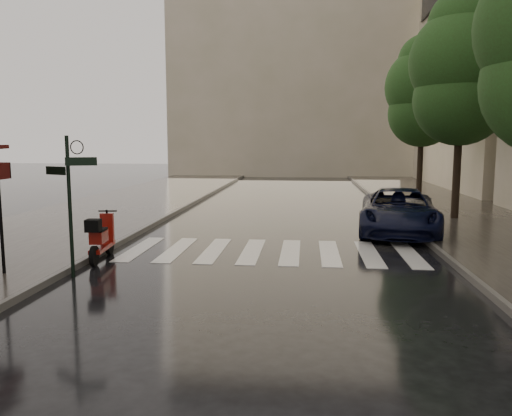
# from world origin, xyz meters

# --- Properties ---
(ground) EXTENTS (120.00, 120.00, 0.00)m
(ground) POSITION_xyz_m (0.00, 0.00, 0.00)
(ground) COLOR black
(ground) RESTS_ON ground
(sidewalk_near) EXTENTS (6.00, 60.00, 0.12)m
(sidewalk_near) POSITION_xyz_m (-4.50, 12.00, 0.06)
(sidewalk_near) COLOR #38332D
(sidewalk_near) RESTS_ON ground
(sidewalk_far) EXTENTS (5.50, 60.00, 0.12)m
(sidewalk_far) POSITION_xyz_m (10.25, 12.00, 0.06)
(sidewalk_far) COLOR #38332D
(sidewalk_far) RESTS_ON ground
(curb_near) EXTENTS (0.12, 60.00, 0.16)m
(curb_near) POSITION_xyz_m (-1.45, 12.00, 0.07)
(curb_near) COLOR #595651
(curb_near) RESTS_ON ground
(curb_far) EXTENTS (0.12, 60.00, 0.16)m
(curb_far) POSITION_xyz_m (7.45, 12.00, 0.07)
(curb_far) COLOR #595651
(curb_far) RESTS_ON ground
(crosswalk) EXTENTS (7.85, 3.20, 0.01)m
(crosswalk) POSITION_xyz_m (2.98, 6.00, 0.01)
(crosswalk) COLOR silver
(crosswalk) RESTS_ON ground
(signpost) EXTENTS (1.17, 0.29, 3.10)m
(signpost) POSITION_xyz_m (-1.19, 3.00, 1.83)
(signpost) COLOR black
(signpost) RESTS_ON ground
(backdrop_building) EXTENTS (22.00, 6.00, 20.00)m
(backdrop_building) POSITION_xyz_m (3.00, 38.00, 10.00)
(backdrop_building) COLOR tan
(backdrop_building) RESTS_ON ground
(tree_mid) EXTENTS (3.80, 3.80, 8.34)m
(tree_mid) POSITION_xyz_m (9.50, 12.00, 5.59)
(tree_mid) COLOR black
(tree_mid) RESTS_ON sidewalk_far
(tree_far) EXTENTS (3.80, 3.80, 8.16)m
(tree_far) POSITION_xyz_m (9.70, 19.00, 5.46)
(tree_far) COLOR black
(tree_far) RESTS_ON sidewalk_far
(scooter) EXTENTS (0.56, 1.81, 1.19)m
(scooter) POSITION_xyz_m (-1.19, 4.54, 0.55)
(scooter) COLOR black
(scooter) RESTS_ON ground
(parked_car) EXTENTS (3.11, 5.50, 1.45)m
(parked_car) POSITION_xyz_m (6.93, 9.27, 0.72)
(parked_car) COLOR black
(parked_car) RESTS_ON ground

